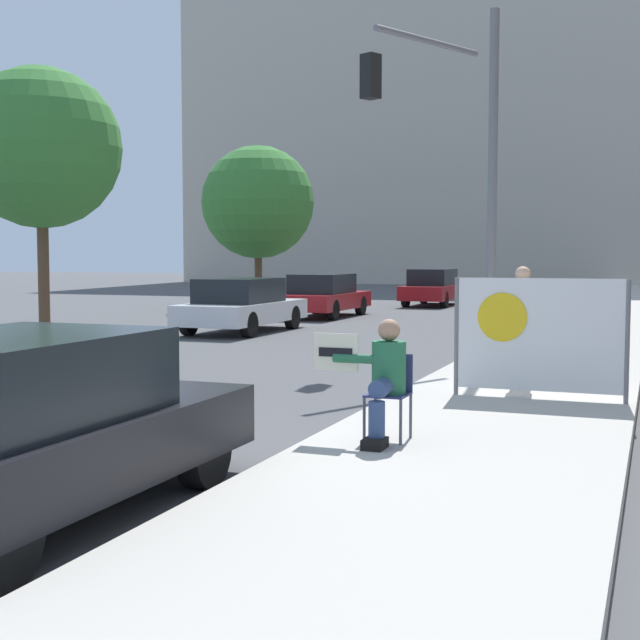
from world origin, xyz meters
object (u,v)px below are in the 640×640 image
at_px(parked_car_curbside, 24,428).
at_px(street_tree_midblock, 258,202).
at_px(traffic_light_pole, 444,132).
at_px(car_on_road_nearest, 242,305).
at_px(car_on_road_midblock, 324,295).
at_px(pedestrian_behind, 522,326).
at_px(seated_protester, 384,376).
at_px(car_on_road_distant, 433,287).
at_px(street_tree_near_curb, 41,148).
at_px(protest_banner, 538,335).

distance_m(parked_car_curbside, street_tree_midblock, 26.91).
relative_size(traffic_light_pole, street_tree_midblock, 0.98).
distance_m(car_on_road_nearest, car_on_road_midblock, 6.07).
bearing_deg(pedestrian_behind, car_on_road_nearest, 34.12).
relative_size(traffic_light_pole, car_on_road_midblock, 1.37).
relative_size(seated_protester, pedestrian_behind, 0.72).
relative_size(seated_protester, traffic_light_pole, 0.20).
xyz_separation_m(car_on_road_distant, street_tree_midblock, (-5.67, -4.21, 3.23)).
bearing_deg(street_tree_near_curb, car_on_road_distant, 70.16).
bearing_deg(car_on_road_distant, street_tree_midblock, -143.38).
relative_size(parked_car_curbside, street_tree_midblock, 0.69).
xyz_separation_m(seated_protester, protest_banner, (1.08, 3.19, 0.17)).
xyz_separation_m(parked_car_curbside, car_on_road_nearest, (-5.69, 15.46, -0.01)).
height_order(traffic_light_pole, car_on_road_distant, traffic_light_pole).
bearing_deg(traffic_light_pole, parked_car_curbside, -94.40).
bearing_deg(street_tree_near_curb, car_on_road_midblock, 64.76).
relative_size(seated_protester, car_on_road_distant, 0.26).
xyz_separation_m(parked_car_curbside, car_on_road_distant, (-3.92, 29.14, 0.01)).
xyz_separation_m(protest_banner, street_tree_midblock, (-12.59, 18.77, 2.96)).
relative_size(traffic_light_pole, car_on_road_distant, 1.31).
bearing_deg(car_on_road_distant, traffic_light_pole, -75.91).
height_order(traffic_light_pole, car_on_road_midblock, traffic_light_pole).
distance_m(car_on_road_midblock, street_tree_midblock, 6.10).
bearing_deg(parked_car_curbside, seated_protester, 57.11).
distance_m(parked_car_curbside, car_on_road_midblock, 22.27).
bearing_deg(pedestrian_behind, protest_banner, -171.15).
distance_m(protest_banner, car_on_road_nearest, 12.73).
bearing_deg(pedestrian_behind, seated_protester, 158.79).
relative_size(car_on_road_midblock, car_on_road_distant, 0.96).
relative_size(pedestrian_behind, traffic_light_pole, 0.28).
relative_size(parked_car_curbside, car_on_road_midblock, 0.95).
bearing_deg(protest_banner, street_tree_midblock, 123.85).
relative_size(protest_banner, car_on_road_nearest, 0.50).
bearing_deg(traffic_light_pole, car_on_road_distant, 104.09).
relative_size(seated_protester, car_on_road_nearest, 0.27).
height_order(traffic_light_pole, street_tree_near_curb, street_tree_near_curb).
bearing_deg(seated_protester, car_on_road_midblock, 116.03).
bearing_deg(traffic_light_pole, seated_protester, -81.35).
relative_size(traffic_light_pole, car_on_road_nearest, 1.35).
bearing_deg(parked_car_curbside, car_on_road_midblock, 104.82).
height_order(protest_banner, street_tree_near_curb, street_tree_near_curb).
xyz_separation_m(pedestrian_behind, parked_car_curbside, (-2.67, -7.09, -0.32)).
bearing_deg(car_on_road_nearest, street_tree_midblock, 112.36).
xyz_separation_m(traffic_light_pole, street_tree_midblock, (-10.38, 14.57, -0.23)).
height_order(seated_protester, street_tree_midblock, street_tree_midblock).
bearing_deg(pedestrian_behind, parked_car_curbside, 148.48).
distance_m(traffic_light_pole, car_on_road_distant, 19.67).
xyz_separation_m(seated_protester, street_tree_near_curb, (-11.74, 9.82, 3.79)).
height_order(pedestrian_behind, protest_banner, pedestrian_behind).
bearing_deg(traffic_light_pole, protest_banner, -62.28).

